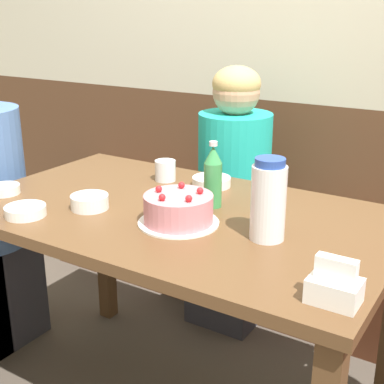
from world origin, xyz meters
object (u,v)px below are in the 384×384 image
(bowl_rice_small, at_px, (212,182))
(bowl_side_dish, at_px, (5,189))
(soju_bottle, at_px, (213,176))
(water_pitcher, at_px, (268,200))
(glass_water_tall, at_px, (165,171))
(bowl_sauce_shallow, at_px, (90,202))
(birthday_cake, at_px, (178,210))
(bench_seat, at_px, (275,265))
(person_dark_striped, at_px, (233,206))
(napkin_holder, at_px, (335,286))
(bowl_soup_white, at_px, (25,211))

(bowl_rice_small, bearing_deg, bowl_side_dish, -141.05)
(soju_bottle, bearing_deg, bowl_side_dish, -157.74)
(water_pitcher, bearing_deg, glass_water_tall, 152.02)
(bowl_rice_small, height_order, bowl_sauce_shallow, bowl_sauce_shallow)
(bowl_rice_small, xyz_separation_m, bowl_sauce_shallow, (-0.21, -0.40, 0.01))
(birthday_cake, relative_size, bowl_rice_small, 1.75)
(bench_seat, distance_m, birthday_cake, 1.09)
(bench_seat, relative_size, water_pitcher, 10.83)
(bowl_rice_small, relative_size, person_dark_striped, 0.12)
(napkin_holder, relative_size, bowl_rice_small, 0.80)
(napkin_holder, bearing_deg, bowl_side_dish, 175.00)
(bench_seat, relative_size, soju_bottle, 11.64)
(bowl_soup_white, height_order, bowl_side_dish, bowl_soup_white)
(bench_seat, xyz_separation_m, water_pitcher, (0.33, -0.88, 0.66))
(bowl_rice_small, relative_size, glass_water_tall, 1.79)
(birthday_cake, relative_size, glass_water_tall, 3.13)
(water_pitcher, bearing_deg, birthday_cake, -171.60)
(napkin_holder, xyz_separation_m, bowl_side_dish, (-1.18, 0.10, -0.02))
(glass_water_tall, bearing_deg, bowl_side_dish, -132.26)
(birthday_cake, xyz_separation_m, napkin_holder, (0.53, -0.19, -0.01))
(bowl_rice_small, height_order, glass_water_tall, glass_water_tall)
(soju_bottle, height_order, person_dark_striped, person_dark_striped)
(soju_bottle, relative_size, glass_water_tall, 2.78)
(napkin_holder, height_order, bowl_soup_white, napkin_holder)
(bench_seat, height_order, bowl_rice_small, bowl_rice_small)
(birthday_cake, height_order, water_pitcher, water_pitcher)
(bowl_side_dish, xyz_separation_m, glass_water_tall, (0.38, 0.42, 0.02))
(bench_seat, relative_size, bowl_side_dish, 24.27)
(water_pitcher, height_order, bowl_side_dish, water_pitcher)
(bowl_sauce_shallow, height_order, person_dark_striped, person_dark_striped)
(water_pitcher, bearing_deg, person_dark_striped, 123.77)
(bench_seat, distance_m, bowl_soup_white, 1.30)
(birthday_cake, height_order, bowl_soup_white, birthday_cake)
(soju_bottle, distance_m, bowl_soup_white, 0.59)
(bench_seat, bearing_deg, water_pitcher, -69.22)
(glass_water_tall, xyz_separation_m, person_dark_striped, (0.06, 0.43, -0.26))
(napkin_holder, distance_m, bowl_side_dish, 1.19)
(bench_seat, height_order, soju_bottle, soju_bottle)
(bench_seat, height_order, bowl_side_dish, bowl_side_dish)
(soju_bottle, xyz_separation_m, napkin_holder, (0.52, -0.38, -0.06))
(water_pitcher, height_order, person_dark_striped, person_dark_striped)
(bench_seat, xyz_separation_m, bowl_side_dish, (-0.58, -1.01, 0.56))
(birthday_cake, relative_size, bowl_sauce_shallow, 2.01)
(napkin_holder, distance_m, person_dark_striped, 1.23)
(soju_bottle, distance_m, person_dark_striped, 0.69)
(birthday_cake, height_order, person_dark_striped, person_dark_striped)
(bowl_soup_white, distance_m, bowl_sauce_shallow, 0.20)
(bench_seat, distance_m, water_pitcher, 1.15)
(bowl_side_dish, height_order, person_dark_striped, person_dark_striped)
(bowl_sauce_shallow, distance_m, glass_water_tall, 0.37)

